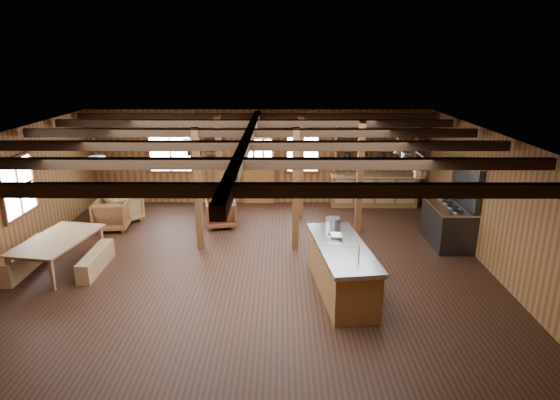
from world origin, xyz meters
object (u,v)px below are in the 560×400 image
object	(u,v)px
kitchen_island	(341,269)
armchair_a	(112,215)
commercial_range	(451,218)
armchair_b	(221,213)
armchair_c	(123,208)
dining_table	(61,254)

from	to	relation	value
kitchen_island	armchair_a	distance (m)	6.39
commercial_range	armchair_b	distance (m)	5.67
commercial_range	kitchen_island	bearing A→B (deg)	-139.95
armchair_a	armchair_c	bearing A→B (deg)	-102.51
dining_table	armchair_a	bearing A→B (deg)	3.48
commercial_range	dining_table	size ratio (longest dim) A/B	1.03
kitchen_island	armchair_b	size ratio (longest dim) A/B	3.32
kitchen_island	armchair_b	world-z (taller)	kitchen_island
armchair_a	armchair_c	size ratio (longest dim) A/B	1.01
dining_table	armchair_c	size ratio (longest dim) A/B	2.31
commercial_range	dining_table	bearing A→B (deg)	-170.41
armchair_b	armchair_c	size ratio (longest dim) A/B	0.92
kitchen_island	dining_table	size ratio (longest dim) A/B	1.32
kitchen_island	commercial_range	bearing A→B (deg)	32.97
dining_table	kitchen_island	bearing A→B (deg)	-90.07
armchair_a	armchair_c	world-z (taller)	armchair_a
commercial_range	armchair_c	world-z (taller)	commercial_range
kitchen_island	commercial_range	world-z (taller)	commercial_range
armchair_a	armchair_b	xyz separation A→B (m)	(2.76, 0.21, -0.03)
kitchen_island	commercial_range	size ratio (longest dim) A/B	1.29
armchair_a	dining_table	bearing A→B (deg)	79.19
commercial_range	armchair_c	xyz separation A→B (m)	(-8.22, 1.52, -0.26)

